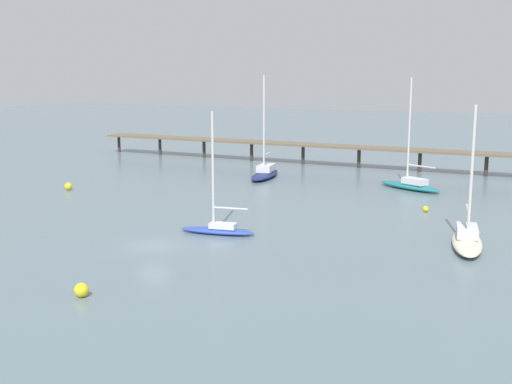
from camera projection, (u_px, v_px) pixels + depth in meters
ground_plane at (153, 246)px, 48.02m from camera, size 400.00×400.00×0.00m
pier at (432, 148)px, 84.15m from camera, size 88.18×6.22×6.87m
sailboat_blue at (218, 226)px, 51.45m from camera, size 6.56×2.71×10.09m
sailboat_navy at (265, 172)px, 80.59m from camera, size 4.53×9.57×13.02m
sailboat_cream at (467, 238)px, 47.61m from camera, size 3.94×8.74×10.81m
sailboat_teal at (411, 183)px, 71.89m from camera, size 8.45×5.26×12.74m
mooring_buoy_far at (426, 209)px, 60.06m from camera, size 0.56×0.56×0.56m
mooring_buoy_outer at (68, 186)px, 71.64m from camera, size 0.87×0.87×0.87m
mooring_buoy_near at (81, 290)px, 36.70m from camera, size 0.86×0.86×0.86m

